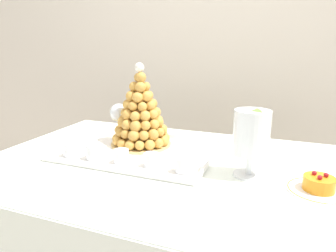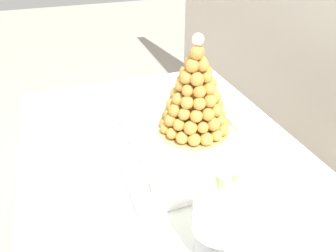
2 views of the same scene
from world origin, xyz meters
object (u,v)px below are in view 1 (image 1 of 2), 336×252
object	(u,v)px
dessert_cup_mid_left	(94,152)
dessert_cup_mid_right	(151,160)
dessert_cup_right	(182,165)
dessert_cup_centre	(121,157)
macaron_goblet	(251,134)
croquembouche	(141,114)
serving_tray	(139,151)
fruit_tart_plate	(318,187)
wine_glass	(119,114)
dessert_cup_left	(70,150)

from	to	relation	value
dessert_cup_mid_left	dessert_cup_mid_right	world-z (taller)	dessert_cup_mid_left
dessert_cup_right	dessert_cup_centre	bearing A→B (deg)	-179.50
dessert_cup_mid_right	macaron_goblet	distance (m)	0.36
croquembouche	dessert_cup_mid_left	distance (m)	0.26
croquembouche	dessert_cup_mid_left	size ratio (longest dim) A/B	5.60
dessert_cup_mid_left	dessert_cup_right	size ratio (longest dim) A/B	1.22
serving_tray	fruit_tart_plate	distance (m)	0.66
dessert_cup_centre	dessert_cup_mid_right	distance (m)	0.11
croquembouche	wine_glass	xyz separation A→B (m)	(-0.12, 0.02, -0.02)
dessert_cup_right	dessert_cup_left	bearing A→B (deg)	-179.35
dessert_cup_mid_left	macaron_goblet	bearing A→B (deg)	6.65
dessert_cup_mid_right	fruit_tart_plate	bearing A→B (deg)	1.52
wine_glass	dessert_cup_centre	bearing A→B (deg)	-59.15
dessert_cup_mid_left	wine_glass	world-z (taller)	wine_glass
macaron_goblet	fruit_tart_plate	bearing A→B (deg)	-12.22
croquembouche	dessert_cup_left	distance (m)	0.32
dessert_cup_mid_right	wine_glass	world-z (taller)	wine_glass
croquembouche	wine_glass	distance (m)	0.12
wine_glass	serving_tray	bearing A→B (deg)	-34.21
serving_tray	dessert_cup_centre	distance (m)	0.14
croquembouche	dessert_cup_right	bearing A→B (deg)	-39.75
macaron_goblet	dessert_cup_right	bearing A→B (deg)	-162.86
serving_tray	croquembouche	xyz separation A→B (m)	(-0.03, 0.07, 0.14)
macaron_goblet	fruit_tart_plate	xyz separation A→B (m)	(0.21, -0.05, -0.13)
croquembouche	dessert_cup_mid_left	world-z (taller)	croquembouche
fruit_tart_plate	serving_tray	bearing A→B (deg)	169.73
serving_tray	dessert_cup_mid_right	bearing A→B (deg)	-49.63
macaron_goblet	dessert_cup_left	bearing A→B (deg)	-173.94
dessert_cup_left	fruit_tart_plate	bearing A→B (deg)	1.71
dessert_cup_centre	dessert_cup_right	world-z (taller)	dessert_cup_right
dessert_cup_mid_left	dessert_cup_centre	size ratio (longest dim) A/B	1.13
wine_glass	dessert_cup_mid_right	bearing A→B (deg)	-41.90
serving_tray	macaron_goblet	bearing A→B (deg)	-9.34
dessert_cup_left	dessert_cup_right	size ratio (longest dim) A/B	1.10
dessert_cup_mid_left	fruit_tart_plate	distance (m)	0.77
dessert_cup_centre	dessert_cup_mid_right	xyz separation A→B (m)	(0.11, 0.01, -0.00)
wine_glass	dessert_cup_left	bearing A→B (deg)	-108.52
dessert_cup_left	wine_glass	distance (m)	0.27
croquembouche	macaron_goblet	xyz separation A→B (m)	(0.47, -0.15, 0.00)
serving_tray	fruit_tart_plate	xyz separation A→B (m)	(0.65, -0.12, 0.01)
croquembouche	dessert_cup_mid_right	distance (m)	0.27
croquembouche	dessert_cup_left	world-z (taller)	croquembouche
dessert_cup_left	macaron_goblet	size ratio (longest dim) A/B	0.23
fruit_tart_plate	dessert_cup_right	bearing A→B (deg)	-177.15
fruit_tart_plate	croquembouche	bearing A→B (deg)	164.17
croquembouche	wine_glass	bearing A→B (deg)	168.51
dessert_cup_right	fruit_tart_plate	size ratio (longest dim) A/B	0.29
wine_glass	macaron_goblet	bearing A→B (deg)	-16.22
dessert_cup_left	serving_tray	bearing A→B (deg)	32.60
dessert_cup_centre	dessert_cup_mid_left	bearing A→B (deg)	179.00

